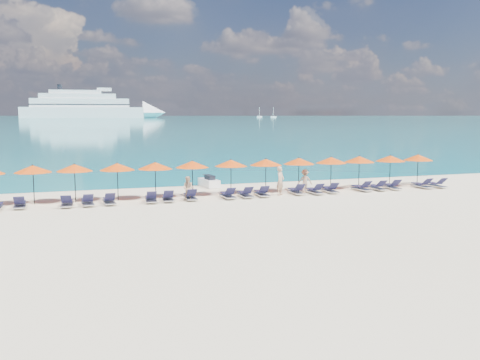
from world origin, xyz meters
name	(u,v)px	position (x,y,z in m)	size (l,w,h in m)	color
ground	(257,208)	(0.00, 0.00, 0.00)	(1400.00, 1400.00, 0.00)	beige
sea	(71,117)	(0.00, 660.00, 0.01)	(1600.00, 1300.00, 0.01)	#1FA9B2
cruise_ship	(96,108)	(23.80, 555.05, 10.66)	(148.33, 32.20, 40.98)	white
sailboat_near	(273,117)	(214.47, 532.66, 1.22)	(6.46, 2.15, 11.84)	white
sailboat_far	(259,116)	(207.55, 558.70, 1.23)	(6.52, 2.17, 11.96)	white
jetski	(209,182)	(-0.26, 9.13, 0.33)	(1.09, 2.34, 0.81)	white
beachgoer_a	(280,181)	(2.99, 3.95, 0.91)	(0.67, 0.44, 1.83)	tan
beachgoer_b	(188,189)	(-2.98, 3.68, 0.73)	(0.71, 0.41, 1.45)	tan
beachgoer_c	(305,181)	(5.05, 4.73, 0.75)	(0.97, 0.45, 1.50)	tan
umbrella_1	(33,169)	(-11.57, 5.25, 2.02)	(2.10, 2.10, 2.28)	black
umbrella_2	(74,168)	(-9.33, 5.23, 2.02)	(2.10, 2.10, 2.28)	black
umbrella_3	(117,167)	(-6.92, 5.03, 2.02)	(2.10, 2.10, 2.28)	black
umbrella_4	(155,166)	(-4.70, 4.97, 2.02)	(2.10, 2.10, 2.28)	black
umbrella_5	(192,164)	(-2.39, 5.12, 2.02)	(2.10, 2.10, 2.28)	black
umbrella_6	(231,163)	(0.11, 5.14, 2.02)	(2.10, 2.10, 2.28)	black
umbrella_7	(266,162)	(2.43, 5.06, 2.02)	(2.10, 2.10, 2.28)	black
umbrella_8	(299,161)	(4.78, 5.13, 2.02)	(2.10, 2.10, 2.28)	black
umbrella_9	(331,160)	(7.11, 5.04, 2.02)	(2.10, 2.10, 2.28)	black
umbrella_10	(359,159)	(9.26, 5.07, 2.02)	(2.10, 2.10, 2.28)	black
umbrella_11	(390,158)	(11.67, 4.99, 2.02)	(2.10, 2.10, 2.28)	black
umbrella_12	(418,157)	(13.99, 5.03, 2.02)	(2.10, 2.10, 2.28)	black
lounger_2	(20,204)	(-12.25, 4.08, 0.24)	(0.65, 1.71, 0.66)	silver
lounger_3	(67,203)	(-9.81, 3.71, 0.24)	(0.75, 1.74, 0.66)	silver
lounger_4	(88,202)	(-8.72, 3.77, 0.24)	(0.69, 1.72, 0.66)	silver
lounger_5	(109,200)	(-7.54, 3.82, 0.24)	(0.67, 1.72, 0.66)	silver
lounger_6	(151,199)	(-5.18, 3.74, 0.24)	(0.77, 1.75, 0.66)	silver
lounger_7	(168,198)	(-4.19, 3.80, 0.24)	(0.79, 1.75, 0.66)	silver
lounger_8	(190,196)	(-2.83, 3.88, 0.24)	(0.72, 1.73, 0.66)	silver
lounger_9	(228,195)	(-0.54, 3.72, 0.24)	(0.63, 1.70, 0.66)	silver
lounger_10	(245,194)	(0.59, 3.74, 0.24)	(0.64, 1.71, 0.66)	silver
lounger_11	(262,193)	(1.71, 3.84, 0.24)	(0.76, 1.74, 0.66)	silver
lounger_12	(296,191)	(4.10, 3.94, 0.24)	(0.68, 1.72, 0.66)	silver
lounger_13	(315,190)	(5.26, 3.71, 0.24)	(0.67, 1.72, 0.66)	silver
lounger_14	(330,189)	(6.43, 3.82, 0.24)	(0.72, 1.73, 0.66)	silver
lounger_15	(362,188)	(8.82, 3.92, 0.24)	(0.71, 1.73, 0.66)	silver
lounger_16	(377,187)	(9.95, 3.89, 0.24)	(0.66, 1.72, 0.66)	silver
lounger_17	(392,186)	(11.17, 3.93, 0.24)	(0.78, 1.75, 0.66)	silver
lounger_18	(422,185)	(13.49, 3.82, 0.24)	(0.72, 1.73, 0.66)	silver
lounger_19	(436,184)	(14.58, 3.70, 0.24)	(0.73, 1.74, 0.66)	silver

